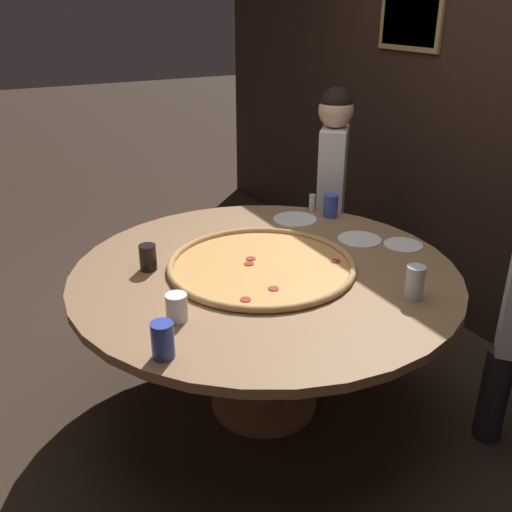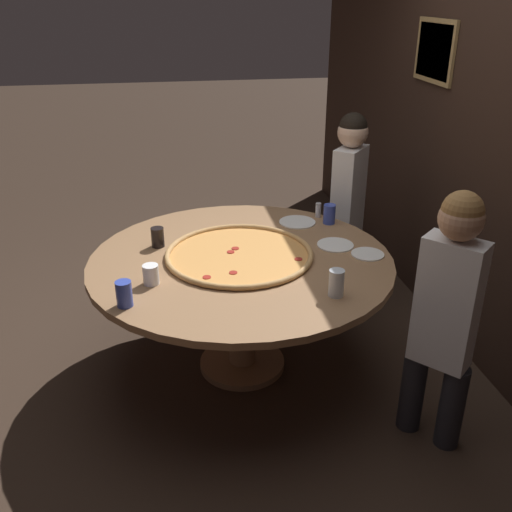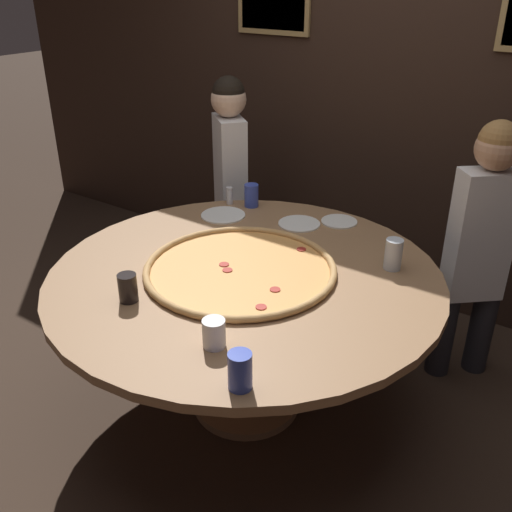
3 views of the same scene
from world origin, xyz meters
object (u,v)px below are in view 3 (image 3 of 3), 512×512
(drink_cup_far_left, at_px, (251,195))
(white_plate_left_side, at_px, (299,224))
(drink_cup_beside_pizza, at_px, (240,371))
(drink_cup_near_right, at_px, (393,254))
(white_plate_near_front, at_px, (223,215))
(dining_table, at_px, (245,295))
(drink_cup_near_left, at_px, (128,288))
(giant_pizza, at_px, (240,269))
(condiment_shaker, at_px, (230,195))
(white_plate_beside_cup, at_px, (339,221))
(drink_cup_front_edge, at_px, (214,333))
(diner_side_right, at_px, (479,241))
(diner_side_left, at_px, (230,176))

(drink_cup_far_left, distance_m, white_plate_left_side, 0.36)
(drink_cup_beside_pizza, bearing_deg, drink_cup_near_right, 85.56)
(white_plate_left_side, bearing_deg, white_plate_near_front, -160.96)
(dining_table, bearing_deg, white_plate_near_front, 136.40)
(drink_cup_near_left, relative_size, drink_cup_near_right, 0.84)
(dining_table, relative_size, giant_pizza, 2.03)
(white_plate_near_front, bearing_deg, drink_cup_beside_pizza, -50.00)
(condiment_shaker, bearing_deg, white_plate_beside_cup, 10.81)
(drink_cup_front_edge, bearing_deg, drink_cup_near_left, 174.66)
(dining_table, xyz_separation_m, diner_side_right, (0.76, 0.86, 0.14))
(dining_table, height_order, diner_side_left, diner_side_left)
(drink_cup_front_edge, bearing_deg, giant_pizza, 116.77)
(diner_side_right, bearing_deg, drink_cup_beside_pizza, 36.06)
(white_plate_beside_cup, bearing_deg, white_plate_left_side, -137.42)
(drink_cup_beside_pizza, bearing_deg, diner_side_right, 77.57)
(drink_cup_near_left, distance_m, diner_side_left, 1.43)
(drink_cup_near_right, bearing_deg, drink_cup_near_left, -131.45)
(drink_cup_near_left, distance_m, condiment_shaker, 1.10)
(drink_cup_beside_pizza, bearing_deg, white_plate_beside_cup, 104.46)
(drink_cup_beside_pizza, distance_m, diner_side_right, 1.53)
(drink_cup_near_right, xyz_separation_m, diner_side_right, (0.25, 0.46, -0.05))
(giant_pizza, bearing_deg, drink_cup_front_edge, -63.23)
(condiment_shaker, bearing_deg, giant_pizza, -49.52)
(giant_pizza, height_order, condiment_shaker, condiment_shaker)
(diner_side_right, height_order, diner_side_left, diner_side_left)
(drink_cup_beside_pizza, xyz_separation_m, drink_cup_far_left, (-0.85, 1.27, -0.00))
(giant_pizza, xyz_separation_m, white_plate_left_side, (-0.05, 0.58, -0.01))
(drink_cup_near_right, relative_size, drink_cup_far_left, 1.10)
(drink_cup_near_left, bearing_deg, drink_cup_beside_pizza, -14.17)
(white_plate_near_front, bearing_deg, drink_cup_front_edge, -53.73)
(drink_cup_near_right, distance_m, diner_side_right, 0.53)
(drink_cup_near_left, xyz_separation_m, drink_cup_beside_pizza, (0.68, -0.17, 0.01))
(dining_table, height_order, condiment_shaker, condiment_shaker)
(drink_cup_front_edge, distance_m, white_plate_left_side, 1.12)
(giant_pizza, relative_size, white_plate_near_front, 3.58)
(drink_cup_beside_pizza, distance_m, condiment_shaker, 1.57)
(drink_cup_far_left, bearing_deg, condiment_shaker, -161.97)
(diner_side_left, bearing_deg, white_plate_near_front, 163.11)
(giant_pizza, height_order, drink_cup_front_edge, drink_cup_front_edge)
(drink_cup_near_left, height_order, white_plate_beside_cup, drink_cup_near_left)
(dining_table, distance_m, drink_cup_near_right, 0.68)
(drink_cup_near_right, height_order, white_plate_near_front, drink_cup_near_right)
(dining_table, height_order, drink_cup_near_left, drink_cup_near_left)
(diner_side_right, bearing_deg, diner_side_left, -42.11)
(drink_cup_near_right, distance_m, drink_cup_far_left, 0.96)
(drink_cup_beside_pizza, height_order, white_plate_left_side, drink_cup_beside_pizza)
(drink_cup_beside_pizza, distance_m, diner_side_left, 1.91)
(drink_cup_near_right, relative_size, drink_cup_beside_pizza, 1.08)
(drink_cup_near_right, height_order, drink_cup_beside_pizza, drink_cup_near_right)
(diner_side_left, bearing_deg, drink_cup_beside_pizza, 168.38)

